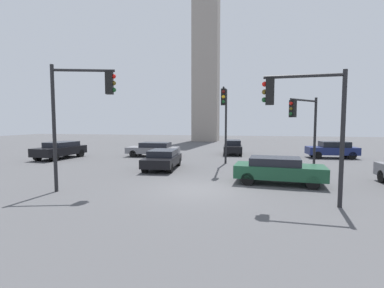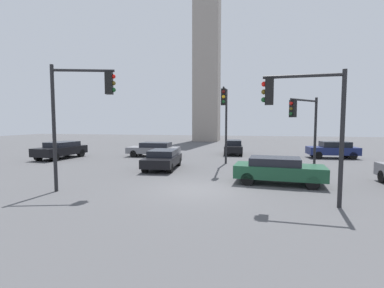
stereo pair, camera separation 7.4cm
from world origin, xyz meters
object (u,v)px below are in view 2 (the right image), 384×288
object	(u,v)px
traffic_light_0	(225,110)
traffic_light_1	(304,110)
car_7	(233,147)
car_4	(154,149)
car_3	(163,159)
traffic_light_3	(80,103)
car_1	(61,150)
car_5	(278,170)
traffic_light_2	(304,119)
car_6	(333,149)

from	to	relation	value
traffic_light_0	traffic_light_1	xyz separation A→B (m)	(3.69, -8.25, -0.36)
traffic_light_0	car_7	bearing A→B (deg)	176.92
traffic_light_1	car_4	xyz separation A→B (m)	(-10.63, 13.23, -2.92)
car_3	car_7	bearing A→B (deg)	152.43
traffic_light_1	traffic_light_3	world-z (taller)	traffic_light_3
car_1	car_5	xyz separation A→B (m)	(17.54, -6.58, -0.05)
traffic_light_3	car_1	bearing A→B (deg)	115.20
traffic_light_0	traffic_light_3	distance (m)	9.89
car_7	car_4	bearing A→B (deg)	-69.37
traffic_light_0	car_3	xyz separation A→B (m)	(-4.06, -1.40, -3.30)
traffic_light_2	car_7	bearing A→B (deg)	-112.35
car_6	car_7	bearing A→B (deg)	-11.67
traffic_light_0	car_5	xyz separation A→B (m)	(3.14, -4.63, -3.25)
traffic_light_3	traffic_light_1	bearing A→B (deg)	-17.06
car_3	car_1	bearing A→B (deg)	-112.08
car_4	car_6	size ratio (longest dim) A/B	1.11
car_3	car_4	world-z (taller)	car_4
car_1	traffic_light_0	bearing A→B (deg)	88.33
traffic_light_0	car_6	xyz separation A→B (m)	(8.88, 7.06, -3.22)
traffic_light_3	car_1	distance (m)	13.54
traffic_light_0	car_5	size ratio (longest dim) A/B	1.22
car_3	traffic_light_0	bearing A→B (deg)	104.92
traffic_light_1	traffic_light_0	bearing A→B (deg)	-63.09
traffic_light_1	traffic_light_2	bearing A→B (deg)	-97.30
traffic_light_1	car_6	bearing A→B (deg)	-105.93
car_7	car_3	bearing A→B (deg)	-27.36
car_1	car_6	distance (m)	23.84
traffic_light_3	car_3	bearing A→B (deg)	59.58
traffic_light_0	car_4	distance (m)	9.15
traffic_light_0	traffic_light_2	size ratio (longest dim) A/B	1.19
car_5	car_6	world-z (taller)	car_6
car_4	car_7	bearing A→B (deg)	-156.46
car_3	car_5	xyz separation A→B (m)	(7.21, -3.22, 0.05)
traffic_light_0	car_1	xyz separation A→B (m)	(-14.40, 1.95, -3.20)
traffic_light_0	traffic_light_3	size ratio (longest dim) A/B	0.98
traffic_light_1	car_5	size ratio (longest dim) A/B	1.10
traffic_light_1	traffic_light_3	xyz separation A→B (m)	(-9.50, 0.25, 0.40)
car_6	traffic_light_2	bearing A→B (deg)	60.09
car_4	traffic_light_0	bearing A→B (deg)	143.32
car_6	traffic_light_3	bearing A→B (deg)	41.43
traffic_light_2	car_6	world-z (taller)	traffic_light_2
car_5	car_3	bearing A→B (deg)	161.21
car_1	car_6	xyz separation A→B (m)	(23.28, 5.11, -0.01)
traffic_light_1	car_7	distance (m)	17.08
car_3	car_6	size ratio (longest dim) A/B	1.02
traffic_light_0	car_6	distance (m)	11.79
car_6	traffic_light_1	bearing A→B (deg)	66.99
traffic_light_0	traffic_light_1	size ratio (longest dim) A/B	1.11
traffic_light_1	car_3	world-z (taller)	traffic_light_1
car_4	car_7	xyz separation A→B (m)	(7.04, 3.21, 0.03)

